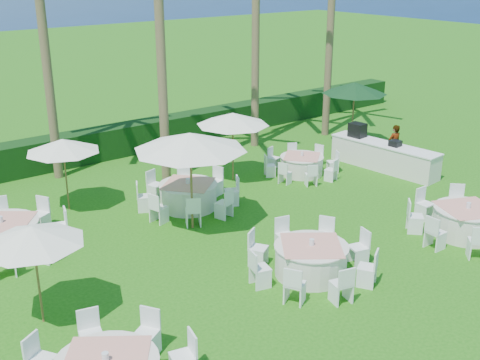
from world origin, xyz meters
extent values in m
plane|color=#1C5C0F|center=(0.00, 0.00, 0.00)|extent=(120.00, 120.00, 0.00)
cube|color=black|center=(0.00, 12.00, 0.60)|extent=(34.00, 1.00, 1.20)
cylinder|color=silver|center=(-5.66, -0.98, 0.91)|extent=(0.13, 0.13, 0.17)
cube|color=white|center=(-4.46, -0.24, 0.47)|extent=(0.61, 0.61, 0.95)
cube|color=white|center=(-5.34, 0.40, 0.47)|extent=(0.53, 0.53, 0.95)
cube|color=white|center=(-6.41, 0.23, 0.47)|extent=(0.61, 0.61, 0.95)
cube|color=white|center=(-4.28, -1.31, 0.47)|extent=(0.53, 0.53, 0.95)
cylinder|color=silver|center=(0.40, 0.10, 0.39)|extent=(1.79, 1.79, 0.78)
cylinder|color=silver|center=(0.40, 0.10, 0.79)|extent=(1.86, 1.86, 0.03)
cube|color=#DF8E7B|center=(0.40, 0.10, 0.81)|extent=(2.02, 2.02, 0.01)
cylinder|color=silver|center=(0.40, 0.10, 0.90)|extent=(0.12, 0.12, 0.17)
cube|color=white|center=(1.60, 0.81, 0.47)|extent=(0.60, 0.60, 0.93)
cube|color=white|center=(0.75, 1.46, 0.47)|extent=(0.53, 0.53, 0.93)
cube|color=white|center=(-0.31, 1.30, 0.47)|extent=(0.60, 0.60, 0.93)
cube|color=white|center=(-0.95, 0.45, 0.47)|extent=(0.53, 0.53, 0.93)
cube|color=white|center=(-0.80, -0.61, 0.47)|extent=(0.60, 0.60, 0.93)
cube|color=white|center=(0.06, -1.25, 0.47)|extent=(0.53, 0.53, 0.93)
cube|color=white|center=(1.12, -1.10, 0.47)|extent=(0.60, 0.60, 0.93)
cube|color=white|center=(1.76, -0.24, 0.47)|extent=(0.53, 0.53, 0.93)
cylinder|color=silver|center=(5.54, -0.94, 0.40)|extent=(1.83, 1.83, 0.79)
cylinder|color=silver|center=(5.54, -0.94, 0.80)|extent=(1.90, 1.90, 0.03)
cube|color=#DF8E7B|center=(5.54, -0.94, 0.83)|extent=(1.94, 1.94, 0.01)
cylinder|color=silver|center=(5.54, -0.94, 0.91)|extent=(0.13, 0.13, 0.17)
cube|color=white|center=(6.57, 0.05, 0.48)|extent=(0.63, 0.63, 0.95)
cube|color=white|center=(5.57, 0.48, 0.48)|extent=(0.45, 0.45, 0.95)
cube|color=white|center=(4.55, 0.08, 0.48)|extent=(0.63, 0.63, 0.95)
cube|color=white|center=(4.12, -0.92, 0.48)|extent=(0.45, 0.45, 0.95)
cube|color=white|center=(4.51, -1.93, 0.48)|extent=(0.63, 0.63, 0.95)
cylinder|color=silver|center=(-5.27, 6.12, 0.41)|extent=(1.87, 1.87, 0.81)
cylinder|color=silver|center=(-5.27, 6.12, 0.82)|extent=(1.95, 1.95, 0.03)
cube|color=#DF8E7B|center=(-5.27, 6.12, 0.85)|extent=(2.12, 2.12, 0.01)
cylinder|color=silver|center=(-5.27, 6.12, 0.93)|extent=(0.13, 0.13, 0.17)
cube|color=white|center=(-4.00, 6.85, 0.49)|extent=(0.62, 0.62, 0.97)
cube|color=white|center=(-4.88, 7.53, 0.49)|extent=(0.56, 0.56, 0.97)
cube|color=white|center=(-5.66, 4.71, 0.49)|extent=(0.56, 0.56, 0.97)
cube|color=white|center=(-4.54, 4.85, 0.49)|extent=(0.62, 0.62, 0.97)
cube|color=white|center=(-3.86, 5.74, 0.49)|extent=(0.56, 0.56, 0.97)
cylinder|color=silver|center=(0.36, 5.63, 0.39)|extent=(1.79, 1.79, 0.78)
cylinder|color=silver|center=(0.36, 5.63, 0.79)|extent=(1.86, 1.86, 0.03)
cube|color=#DF8E7B|center=(0.36, 5.63, 0.81)|extent=(2.03, 2.03, 0.01)
cylinder|color=silver|center=(0.36, 5.63, 0.90)|extent=(0.12, 0.12, 0.17)
cube|color=white|center=(1.69, 6.05, 0.47)|extent=(0.55, 0.55, 0.93)
cube|color=white|center=(1.00, 6.87, 0.47)|extent=(0.59, 0.59, 0.93)
cube|color=white|center=(-0.06, 6.96, 0.47)|extent=(0.55, 0.55, 0.93)
cube|color=white|center=(-0.88, 6.27, 0.47)|extent=(0.59, 0.59, 0.93)
cube|color=white|center=(-0.97, 5.21, 0.47)|extent=(0.55, 0.55, 0.93)
cube|color=white|center=(-0.28, 4.39, 0.47)|extent=(0.59, 0.59, 0.93)
cube|color=white|center=(0.78, 4.30, 0.47)|extent=(0.55, 0.55, 0.93)
cube|color=white|center=(1.60, 4.99, 0.47)|extent=(0.59, 0.59, 0.93)
cylinder|color=silver|center=(5.38, 5.73, 0.33)|extent=(1.53, 1.53, 0.66)
cylinder|color=silver|center=(5.38, 5.73, 0.67)|extent=(1.59, 1.59, 0.03)
cube|color=#DF8E7B|center=(5.38, 5.73, 0.70)|extent=(1.74, 1.74, 0.01)
cylinder|color=silver|center=(5.38, 5.73, 0.78)|extent=(0.11, 0.11, 0.14)
cube|color=white|center=(6.52, 6.10, 0.40)|extent=(0.47, 0.47, 0.80)
cube|color=white|center=(5.93, 6.79, 0.40)|extent=(0.50, 0.50, 0.80)
cube|color=white|center=(5.02, 6.87, 0.40)|extent=(0.47, 0.47, 0.80)
cube|color=white|center=(4.32, 6.28, 0.40)|extent=(0.50, 0.50, 0.80)
cube|color=white|center=(4.24, 5.37, 0.40)|extent=(0.47, 0.47, 0.80)
cube|color=white|center=(4.83, 4.67, 0.40)|extent=(0.50, 0.50, 0.80)
cube|color=white|center=(5.74, 4.60, 0.40)|extent=(0.47, 0.47, 0.80)
cube|color=white|center=(6.44, 5.19, 0.40)|extent=(0.50, 0.50, 0.80)
cylinder|color=brown|center=(-5.69, 2.16, 1.10)|extent=(0.05, 0.05, 2.20)
cone|color=white|center=(-5.69, 2.16, 2.09)|extent=(2.18, 2.18, 0.40)
sphere|color=brown|center=(-5.69, 2.16, 2.23)|extent=(0.09, 0.09, 0.09)
cylinder|color=brown|center=(-0.39, 4.26, 1.40)|extent=(0.07, 0.07, 2.79)
cone|color=white|center=(-0.39, 4.26, 2.65)|extent=(3.25, 3.25, 0.50)
sphere|color=brown|center=(-0.39, 4.26, 2.83)|extent=(0.11, 0.11, 0.11)
cylinder|color=brown|center=(-2.72, 7.83, 1.11)|extent=(0.05, 0.05, 2.22)
cone|color=white|center=(-2.72, 7.83, 2.11)|extent=(2.27, 2.27, 0.40)
sphere|color=brown|center=(-2.72, 7.83, 2.25)|extent=(0.09, 0.09, 0.09)
cylinder|color=brown|center=(3.02, 6.79, 1.19)|extent=(0.06, 0.06, 2.37)
cone|color=white|center=(3.02, 6.79, 2.26)|extent=(2.55, 2.55, 0.43)
sphere|color=brown|center=(3.02, 6.79, 2.40)|extent=(0.09, 0.09, 0.09)
cylinder|color=brown|center=(9.49, 7.05, 1.31)|extent=(0.06, 0.06, 2.62)
cone|color=black|center=(9.49, 7.05, 2.48)|extent=(2.67, 2.67, 0.47)
sphere|color=brown|center=(9.49, 7.05, 2.65)|extent=(0.10, 0.10, 0.10)
cube|color=silver|center=(8.21, 4.25, 0.48)|extent=(1.27, 4.33, 0.96)
cube|color=white|center=(8.21, 4.25, 0.98)|extent=(1.33, 4.39, 0.04)
cube|color=black|center=(8.08, 5.53, 1.27)|extent=(0.54, 0.63, 0.53)
cube|color=black|center=(8.25, 3.83, 1.11)|extent=(0.41, 0.41, 0.21)
imported|color=gray|center=(8.97, 4.43, 0.78)|extent=(0.62, 0.46, 1.56)
cylinder|color=brown|center=(-1.81, 10.91, 4.41)|extent=(0.32, 0.32, 8.82)
cylinder|color=brown|center=(1.08, 8.16, 5.95)|extent=(0.32, 0.32, 11.89)
cylinder|color=brown|center=(6.33, 9.64, 4.74)|extent=(0.32, 0.32, 9.47)
cylinder|color=brown|center=(9.90, 8.99, 4.37)|extent=(0.32, 0.32, 8.75)
camera|label=1|loc=(-9.18, -9.40, 7.47)|focal=45.00mm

